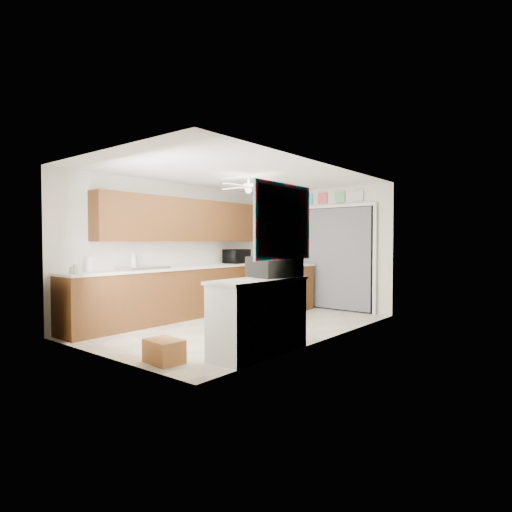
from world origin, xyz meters
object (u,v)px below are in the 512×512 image
Objects in this scene: soap_bottle at (133,260)px; suitcase at (274,267)px; microwave at (237,256)px; man at (268,271)px; cardboard_box at (164,351)px; dog at (252,306)px; navy_crate at (242,339)px; paper_towel_roll at (89,264)px.

suitcase is (2.72, 0.28, -0.02)m from soap_bottle.
microwave is 0.34× the size of man.
microwave is at bearing 88.13° from soap_bottle.
dog is at bearing 108.67° from cardboard_box.
cardboard_box is 4.04m from man.
soap_bottle is at bearing -179.93° from navy_crate.
man is 1.26m from dog.
microwave is 1.66m from dog.
microwave is 3.44m from suitcase.
soap_bottle is 2.80m from man.
soap_bottle reaches higher than microwave.
dog is at bearing 53.02° from soap_bottle.
man reaches higher than paper_towel_roll.
suitcase reaches higher than cardboard_box.
paper_towel_roll is at bearing -107.86° from dog.
paper_towel_roll is 0.36× the size of dog.
paper_towel_roll is 2.73m from navy_crate.
soap_bottle is 2.58m from navy_crate.
man is at bearing 76.34° from paper_towel_roll.
man is (0.83, 3.43, -0.26)m from paper_towel_roll.
navy_crate is (2.45, 0.76, -0.93)m from paper_towel_roll.
navy_crate is at bearing 76.72° from cardboard_box.
cardboard_box is 1.11m from navy_crate.
cardboard_box is 0.68× the size of dog.
paper_towel_roll is at bearing -147.82° from suitcase.
paper_towel_roll is at bearing -162.69° from navy_crate.
dog is (1.28, 2.39, -0.80)m from paper_towel_roll.
man is (-1.94, 2.39, -0.28)m from suitcase.
man is at bearing 109.93° from cardboard_box.
dog is (-0.92, 2.71, 0.11)m from cardboard_box.
navy_crate is at bearing 0.07° from soap_bottle.
dog is at bearing -133.82° from microwave.
paper_towel_roll is 2.96m from suitcase.
paper_towel_roll is 0.14× the size of man.
paper_towel_roll is at bearing -93.93° from soap_bottle.
microwave reaches higher than navy_crate.
cardboard_box is at bearing -156.79° from microwave.
man is at bearing -82.52° from microwave.
cardboard_box is at bearing -170.74° from man.
microwave is 1.31× the size of navy_crate.
navy_crate is (2.32, -2.49, -0.96)m from microwave.
paper_towel_roll is 2.40m from cardboard_box.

